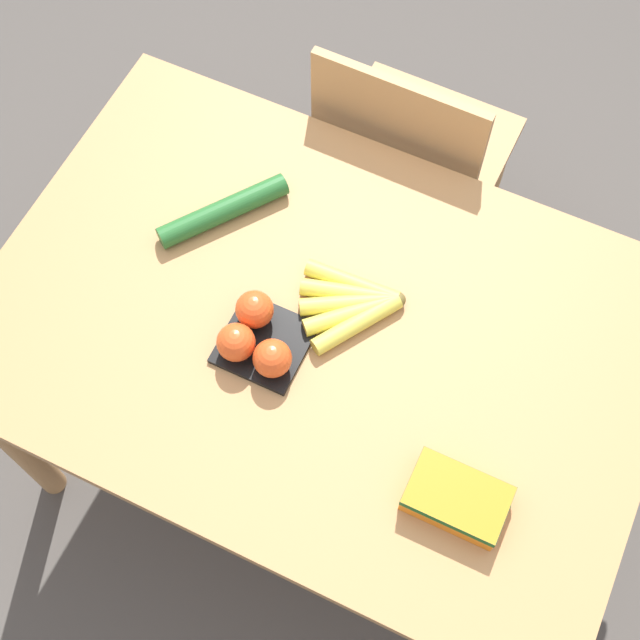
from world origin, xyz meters
TOP-DOWN VIEW (x-y plane):
  - ground_plane at (0.00, 0.00)m, footprint 12.00×12.00m
  - dining_table at (0.00, 0.00)m, footprint 1.27×0.87m
  - chair at (-0.05, 0.61)m, footprint 0.43×0.41m
  - banana_bunch at (0.04, 0.06)m, footprint 0.20×0.18m
  - tomato_pack at (-0.09, -0.09)m, footprint 0.16×0.16m
  - carrot_bag at (0.35, -0.20)m, footprint 0.17×0.11m
  - cucumber_near at (-0.28, 0.14)m, footprint 0.20×0.24m

SIDE VIEW (x-z plane):
  - ground_plane at x=0.00m, z-range 0.00..0.00m
  - chair at x=-0.05m, z-range 0.02..0.91m
  - dining_table at x=0.00m, z-range 0.27..1.00m
  - banana_bunch at x=0.04m, z-range 0.73..0.77m
  - cucumber_near at x=-0.28m, z-range 0.73..0.78m
  - carrot_bag at x=0.35m, z-range 0.74..0.79m
  - tomato_pack at x=-0.09m, z-range 0.73..0.81m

